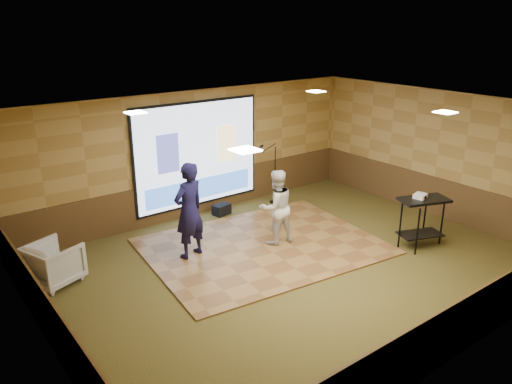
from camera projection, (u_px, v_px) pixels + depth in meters
ground at (292, 265)px, 9.71m from camera, size 9.00×9.00×0.00m
room_shell at (295, 162)px, 9.01m from camera, size 9.04×7.04×3.02m
wainscot_back at (199, 195)px, 12.16m from camera, size 9.00×0.04×0.95m
wainscot_front at (458, 328)px, 6.93m from camera, size 9.00×0.04×0.95m
wainscot_left at (52, 326)px, 6.99m from camera, size 0.04×7.00×0.95m
wainscot_right at (432, 195)px, 12.10m from camera, size 0.04×7.00×0.95m
projector_screen at (198, 155)px, 11.80m from camera, size 3.32×0.06×2.52m
downlight_nw at (135, 113)px, 8.82m from camera, size 0.32×0.32×0.02m
downlight_ne at (316, 91)px, 11.33m from camera, size 0.32×0.32×0.02m
downlight_sw at (245, 150)px, 6.34m from camera, size 0.32×0.32×0.02m
downlight_se at (445, 112)px, 8.85m from camera, size 0.32×0.32×0.02m
dance_floor at (263, 246)px, 10.48m from camera, size 5.06×4.07×0.03m
player_left at (189, 210)px, 9.72m from camera, size 0.80×0.62×1.94m
player_right at (276, 207)px, 10.36m from camera, size 0.86×0.71×1.60m
av_table at (423, 212)px, 10.31m from camera, size 1.00×0.53×1.05m
projector at (420, 196)px, 10.23m from camera, size 0.31×0.28×0.09m
mic_stand at (273, 185)px, 12.81m from camera, size 0.63×0.26×1.61m
banquet_chair at (54, 263)px, 8.96m from camera, size 1.08×1.07×0.77m
duffel_bag at (222, 209)px, 12.17m from camera, size 0.46×0.35×0.26m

